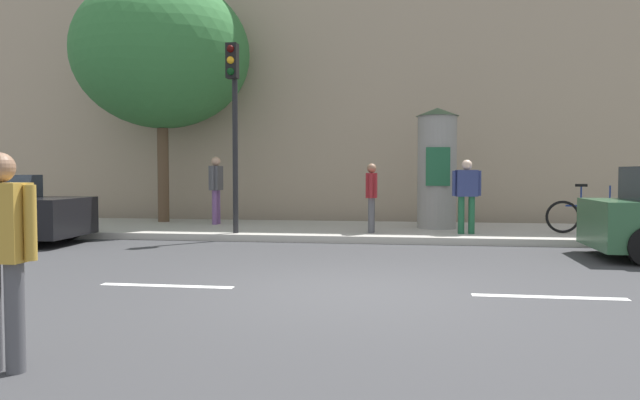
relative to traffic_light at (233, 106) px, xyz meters
name	(u,v)px	position (x,y,z in m)	size (l,w,h in m)	color
ground_plane	(349,291)	(3.05, -5.24, -2.93)	(80.00, 80.00, 0.00)	#38383A
sidewalk_curb	(377,231)	(3.05, 1.76, -2.86)	(36.00, 4.00, 0.15)	#B2ADA3
lane_markings	(349,291)	(3.05, -5.24, -2.93)	(25.80, 0.16, 0.01)	silver
building_backdrop	(386,54)	(3.05, 6.76, 2.37)	(36.00, 5.00, 10.60)	tan
traffic_light	(233,106)	(0.00, 0.00, 0.00)	(0.24, 0.45, 4.12)	black
poster_column	(437,167)	(4.46, 1.96, -1.32)	(1.02, 1.02, 2.89)	gray
street_tree	(162,54)	(-2.83, 2.79, 1.76)	(4.73, 4.73, 6.56)	brown
pedestrian_in_dark_shirt	(1,246)	(0.80, -8.61, -1.99)	(0.57, 0.24, 1.64)	#4C4C51
pedestrian_near_pole	(216,184)	(-1.15, 2.22, -1.75)	(0.25, 0.61, 1.75)	#724C84
pedestrian_with_backpack	(467,190)	(5.04, 0.69, -1.84)	(0.63, 0.30, 1.62)	#1E5938
pedestrian_in_red_top	(372,192)	(2.97, 0.68, -1.88)	(0.25, 0.67, 1.54)	#4C4C51
bicycle_leaning	(588,216)	(7.68, 1.08, -2.40)	(1.76, 0.29, 1.09)	black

